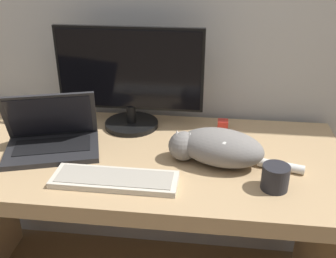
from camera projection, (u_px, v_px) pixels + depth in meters
The scene contains 7 objects.
desk at pixel (137, 187), 1.57m from camera, with size 1.58×0.72×0.78m.
monitor at pixel (130, 79), 1.61m from camera, with size 0.61×0.23×0.43m.
laptop at pixel (52, 139), 1.50m from camera, with size 0.40×0.32×0.23m.
external_keyboard at pixel (115, 179), 1.31m from camera, with size 0.42×0.14×0.02m.
cat at pixel (217, 147), 1.40m from camera, with size 0.48×0.25×0.13m.
coffee_mug at pixel (275, 177), 1.26m from camera, with size 0.09×0.09×0.08m.
small_toy at pixel (223, 125), 1.66m from camera, with size 0.04×0.04×0.04m.
Camera 1 is at (0.28, -0.92, 1.51)m, focal length 42.00 mm.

